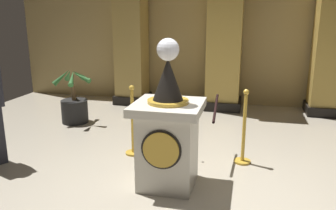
% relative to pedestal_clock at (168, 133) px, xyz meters
% --- Properties ---
extents(ground_plane, '(10.36, 10.36, 0.00)m').
position_rel_pedestal_clock_xyz_m(ground_plane, '(0.35, -0.04, -0.68)').
color(ground_plane, '#B2A893').
extents(back_wall, '(10.36, 0.16, 3.63)m').
position_rel_pedestal_clock_xyz_m(back_wall, '(0.35, 4.36, 1.13)').
color(back_wall, tan).
rests_on(back_wall, ground_plane).
extents(pedestal_clock, '(0.81, 0.81, 1.80)m').
position_rel_pedestal_clock_xyz_m(pedestal_clock, '(0.00, 0.00, 0.00)').
color(pedestal_clock, beige).
rests_on(pedestal_clock, ground_plane).
extents(stanchion_near, '(0.24, 0.24, 1.07)m').
position_rel_pedestal_clock_xyz_m(stanchion_near, '(0.89, 0.89, -0.30)').
color(stanchion_near, gold).
rests_on(stanchion_near, ground_plane).
extents(stanchion_far, '(0.24, 0.24, 1.07)m').
position_rel_pedestal_clock_xyz_m(stanchion_far, '(-0.74, 0.82, -0.31)').
color(stanchion_far, gold).
rests_on(stanchion_far, ground_plane).
extents(velvet_rope, '(0.88, 0.85, 0.22)m').
position_rel_pedestal_clock_xyz_m(velvet_rope, '(0.07, 0.85, 0.11)').
color(velvet_rope, black).
extents(column_left, '(0.78, 0.78, 3.48)m').
position_rel_pedestal_clock_xyz_m(column_left, '(-1.80, 3.87, 1.05)').
color(column_left, black).
rests_on(column_left, ground_plane).
extents(column_right, '(0.77, 0.77, 3.48)m').
position_rel_pedestal_clock_xyz_m(column_right, '(2.50, 3.87, 1.05)').
color(column_right, black).
rests_on(column_right, ground_plane).
extents(column_centre_rear, '(0.87, 0.87, 3.48)m').
position_rel_pedestal_clock_xyz_m(column_centre_rear, '(0.35, 3.87, 1.05)').
color(column_centre_rear, black).
rests_on(column_centre_rear, ground_plane).
extents(potted_palm_left, '(0.72, 0.76, 1.09)m').
position_rel_pedestal_clock_xyz_m(potted_palm_left, '(-2.37, 2.07, -0.35)').
color(potted_palm_left, black).
rests_on(potted_palm_left, ground_plane).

